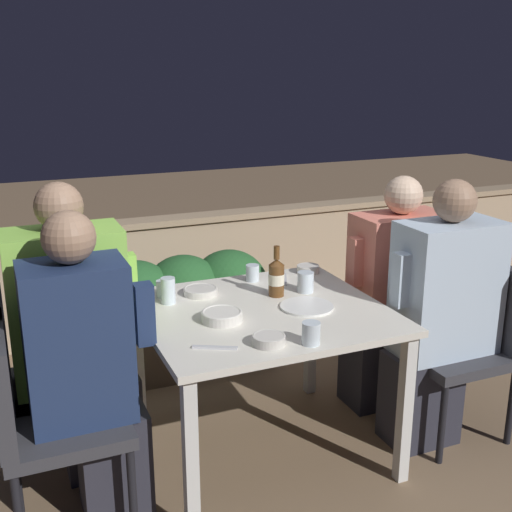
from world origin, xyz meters
TOP-DOWN VIEW (x-y plane):
  - ground_plane at (0.00, 0.00)m, footprint 16.00×16.00m
  - parapet_wall at (0.00, 1.62)m, footprint 9.00×0.18m
  - dining_table at (0.00, 0.00)m, footprint 1.03×0.94m
  - planter_hedge at (-0.07, 0.95)m, footprint 1.01×0.47m
  - chair_left_near at (-0.96, -0.14)m, footprint 0.46×0.46m
  - person_navy_jumper at (-0.76, -0.14)m, footprint 0.47×0.26m
  - chair_left_far at (-0.95, 0.17)m, footprint 0.46×0.46m
  - person_green_blouse at (-0.76, 0.17)m, footprint 0.52×0.26m
  - chair_right_near at (0.99, -0.19)m, footprint 0.46×0.46m
  - person_blue_shirt at (0.79, -0.19)m, footprint 0.52×0.26m
  - chair_right_far at (1.00, 0.20)m, footprint 0.46×0.46m
  - person_coral_top at (0.81, 0.20)m, footprint 0.52×0.26m
  - beer_bottle at (0.13, 0.13)m, footprint 0.07×0.07m
  - plate_0 at (0.18, -0.06)m, footprint 0.23×0.23m
  - bowl_0 at (0.42, 0.38)m, footprint 0.11×0.11m
  - bowl_1 at (-0.19, 0.28)m, footprint 0.16×0.16m
  - bowl_2 at (-0.12, -0.35)m, footprint 0.13×0.13m
  - bowl_3 at (-0.21, -0.06)m, footprint 0.17×0.17m
  - glass_cup_0 at (0.27, 0.13)m, footprint 0.08×0.08m
  - glass_cup_1 at (0.02, -0.40)m, footprint 0.07×0.07m
  - glass_cup_2 at (-0.35, 0.23)m, footprint 0.06×0.06m
  - glass_cup_3 at (0.11, 0.37)m, footprint 0.07×0.07m
  - glass_cup_4 at (-0.35, 0.32)m, footprint 0.07×0.07m
  - fork_0 at (-0.32, -0.30)m, footprint 0.16×0.10m
  - fork_1 at (0.25, 0.31)m, footprint 0.09×0.16m

SIDE VIEW (x-z plane):
  - ground_plane at x=0.00m, z-range 0.00..0.00m
  - planter_hedge at x=-0.07m, z-range 0.04..0.73m
  - parapet_wall at x=0.00m, z-range 0.01..0.76m
  - chair_left_near at x=-0.96m, z-range 0.09..0.92m
  - chair_left_far at x=-0.95m, z-range 0.09..0.92m
  - chair_right_near at x=0.99m, z-range 0.09..0.92m
  - chair_right_far at x=1.00m, z-range 0.09..0.92m
  - person_coral_top at x=0.81m, z-range 0.00..1.20m
  - person_blue_shirt at x=0.79m, z-range 0.00..1.24m
  - person_navy_jumper at x=-0.76m, z-range 0.00..1.24m
  - dining_table at x=0.00m, z-range 0.27..0.97m
  - person_green_blouse at x=-0.76m, z-range 0.00..1.28m
  - fork_0 at x=-0.32m, z-range 0.70..0.71m
  - fork_1 at x=0.25m, z-range 0.70..0.71m
  - plate_0 at x=0.18m, z-range 0.70..0.71m
  - bowl_1 at x=-0.19m, z-range 0.71..0.74m
  - bowl_0 at x=0.42m, z-range 0.71..0.74m
  - bowl_2 at x=-0.12m, z-range 0.71..0.74m
  - bowl_3 at x=-0.21m, z-range 0.71..0.75m
  - glass_cup_4 at x=-0.35m, z-range 0.70..0.78m
  - glass_cup_3 at x=0.11m, z-range 0.70..0.78m
  - glass_cup_1 at x=0.02m, z-range 0.70..0.79m
  - glass_cup_0 at x=0.27m, z-range 0.70..0.80m
  - glass_cup_2 at x=-0.35m, z-range 0.70..0.82m
  - beer_bottle at x=0.13m, z-range 0.68..0.91m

